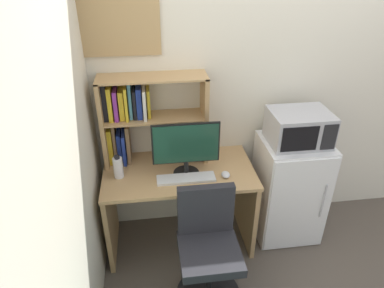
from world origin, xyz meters
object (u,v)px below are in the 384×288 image
at_px(computer_mouse, 226,175).
at_px(water_bottle, 118,167).
at_px(hutch_bookshelf, 138,116).
at_px(desk_chair, 208,254).
at_px(microwave, 299,128).
at_px(monitor, 186,147).
at_px(mini_fridge, 288,189).
at_px(wall_corkboard, 111,21).
at_px(keyboard, 186,178).

bearing_deg(computer_mouse, water_bottle, 172.51).
bearing_deg(hutch_bookshelf, desk_chair, -60.01).
xyz_separation_m(water_bottle, microwave, (1.42, 0.05, 0.22)).
xyz_separation_m(monitor, water_bottle, (-0.52, 0.03, -0.16)).
relative_size(computer_mouse, desk_chair, 0.10).
bearing_deg(water_bottle, microwave, 1.99).
relative_size(computer_mouse, mini_fridge, 0.09).
height_order(monitor, desk_chair, monitor).
bearing_deg(desk_chair, water_bottle, 139.27).
relative_size(hutch_bookshelf, mini_fridge, 0.88).
distance_m(desk_chair, wall_corkboard, 1.78).
height_order(computer_mouse, wall_corkboard, wall_corkboard).
distance_m(monitor, keyboard, 0.24).
relative_size(water_bottle, microwave, 0.41).
xyz_separation_m(keyboard, computer_mouse, (0.31, 0.00, 0.01)).
distance_m(hutch_bookshelf, wall_corkboard, 0.71).
bearing_deg(computer_mouse, hutch_bookshelf, 151.93).
bearing_deg(monitor, microwave, 5.04).
distance_m(hutch_bookshelf, desk_chair, 1.16).
xyz_separation_m(water_bottle, mini_fridge, (1.42, 0.05, -0.38)).
xyz_separation_m(hutch_bookshelf, monitor, (0.34, -0.26, -0.16)).
xyz_separation_m(hutch_bookshelf, microwave, (1.24, -0.19, -0.10)).
bearing_deg(microwave, wall_corkboard, 168.28).
bearing_deg(mini_fridge, hutch_bookshelf, 171.40).
bearing_deg(hutch_bookshelf, water_bottle, -126.13).
bearing_deg(wall_corkboard, microwave, -11.72).
distance_m(water_bottle, microwave, 1.43).
xyz_separation_m(keyboard, wall_corkboard, (-0.47, 0.44, 1.08)).
distance_m(monitor, computer_mouse, 0.38).
height_order(monitor, keyboard, monitor).
distance_m(computer_mouse, mini_fridge, 0.70).
relative_size(monitor, keyboard, 1.14).
bearing_deg(desk_chair, wall_corkboard, 123.58).
relative_size(hutch_bookshelf, computer_mouse, 9.42).
bearing_deg(water_bottle, desk_chair, -40.73).
xyz_separation_m(keyboard, water_bottle, (-0.50, 0.11, 0.08)).
bearing_deg(keyboard, mini_fridge, 9.54).
height_order(keyboard, mini_fridge, mini_fridge).
xyz_separation_m(monitor, desk_chair, (0.09, -0.49, -0.60)).
height_order(keyboard, wall_corkboard, wall_corkboard).
bearing_deg(hutch_bookshelf, wall_corkboard, 142.89).
bearing_deg(monitor, mini_fridge, 4.85).
height_order(keyboard, water_bottle, water_bottle).
xyz_separation_m(computer_mouse, wall_corkboard, (-0.77, 0.44, 1.07)).
bearing_deg(wall_corkboard, water_bottle, -96.58).
bearing_deg(mini_fridge, microwave, 89.91).
xyz_separation_m(computer_mouse, mini_fridge, (0.61, 0.15, -0.31)).
xyz_separation_m(water_bottle, desk_chair, (0.61, -0.52, -0.45)).
height_order(microwave, wall_corkboard, wall_corkboard).
bearing_deg(monitor, keyboard, -98.14).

